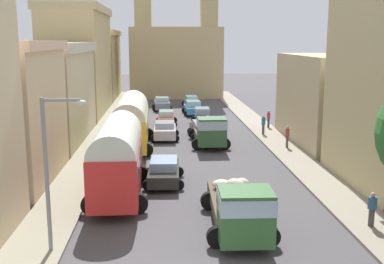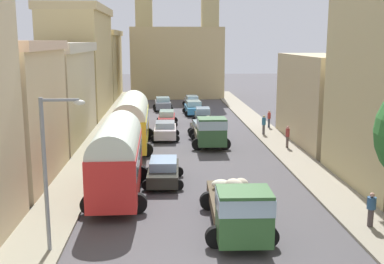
# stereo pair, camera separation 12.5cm
# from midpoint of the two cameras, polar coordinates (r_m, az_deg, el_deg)

# --- Properties ---
(ground_plane) EXTENTS (154.00, 154.00, 0.00)m
(ground_plane) POSITION_cam_midpoint_polar(r_m,az_deg,el_deg) (41.46, -0.77, -0.48)
(ground_plane) COLOR #4D4A4D
(sidewalk_left) EXTENTS (2.50, 70.00, 0.14)m
(sidewalk_left) POSITION_cam_midpoint_polar(r_m,az_deg,el_deg) (41.73, -10.77, -0.50)
(sidewalk_left) COLOR gray
(sidewalk_left) RESTS_ON ground
(sidewalk_right) EXTENTS (2.50, 70.00, 0.14)m
(sidewalk_right) POSITION_cam_midpoint_polar(r_m,az_deg,el_deg) (42.41, 9.06, -0.26)
(sidewalk_right) COLOR gray
(sidewalk_right) RESTS_ON ground
(building_left_1) EXTENTS (5.60, 9.11, 8.23)m
(building_left_1) POSITION_cam_midpoint_polar(r_m,az_deg,el_deg) (29.33, -21.55, 2.17)
(building_left_1) COLOR beige
(building_left_1) RESTS_ON ground
(building_left_2) EXTENTS (6.13, 13.02, 8.04)m
(building_left_2) POSITION_cam_midpoint_polar(r_m,az_deg,el_deg) (40.56, -16.88, 4.59)
(building_left_2) COLOR #C7B894
(building_left_2) RESTS_ON ground
(building_left_3) EXTENTS (6.34, 14.88, 11.91)m
(building_left_3) POSITION_cam_midpoint_polar(r_m,az_deg,el_deg) (54.99, -13.57, 8.34)
(building_left_3) COLOR tan
(building_left_3) RESTS_ON ground
(building_left_4) EXTENTS (5.93, 13.40, 9.57)m
(building_left_4) POSITION_cam_midpoint_polar(r_m,az_deg,el_deg) (69.77, -11.29, 7.97)
(building_left_4) COLOR tan
(building_left_4) RESTS_ON ground
(building_right_2) EXTENTS (4.11, 12.05, 7.09)m
(building_right_2) POSITION_cam_midpoint_polar(r_m,az_deg,el_deg) (39.60, 14.94, 3.81)
(building_right_2) COLOR tan
(building_right_2) RESTS_ON ground
(distant_church) EXTENTS (13.15, 6.14, 18.31)m
(distant_church) POSITION_cam_midpoint_polar(r_m,az_deg,el_deg) (69.22, -1.97, 9.06)
(distant_church) COLOR tan
(distant_church) RESTS_ON ground
(parked_bus_0) EXTENTS (3.28, 8.11, 4.11)m
(parked_bus_0) POSITION_cam_midpoint_polar(r_m,az_deg,el_deg) (25.24, -9.07, -2.80)
(parked_bus_0) COLOR red
(parked_bus_0) RESTS_ON ground
(parked_bus_1) EXTENTS (3.45, 9.53, 4.02)m
(parked_bus_1) POSITION_cam_midpoint_polar(r_m,az_deg,el_deg) (36.80, -7.43, 1.45)
(parked_bus_1) COLOR yellow
(parked_bus_1) RESTS_ON ground
(cargo_truck_0) EXTENTS (3.11, 7.38, 2.53)m
(cargo_truck_0) POSITION_cam_midpoint_polar(r_m,az_deg,el_deg) (20.51, 5.58, -8.97)
(cargo_truck_0) COLOR #305C2D
(cargo_truck_0) RESTS_ON ground
(cargo_truck_1) EXTENTS (3.03, 7.05, 2.52)m
(cargo_truck_1) POSITION_cam_midpoint_polar(r_m,az_deg,el_deg) (37.20, 2.03, 0.18)
(cargo_truck_1) COLOR #305933
(cargo_truck_1) RESTS_ON ground
(car_0) EXTENTS (2.53, 4.43, 1.40)m
(car_0) POSITION_cam_midpoint_polar(r_m,az_deg,el_deg) (40.77, 1.19, 0.36)
(car_0) COLOR black
(car_0) RESTS_ON ground
(car_1) EXTENTS (2.21, 3.87, 1.68)m
(car_1) POSITION_cam_midpoint_polar(r_m,az_deg,el_deg) (46.98, 1.17, 1.91)
(car_1) COLOR #242B2D
(car_1) RESTS_ON ground
(car_2) EXTENTS (2.45, 4.35, 1.57)m
(car_2) POSITION_cam_midpoint_polar(r_m,az_deg,el_deg) (53.23, 0.04, 2.94)
(car_2) COLOR #3888BF
(car_2) RESTS_ON ground
(car_3) EXTENTS (2.28, 4.32, 1.45)m
(car_3) POSITION_cam_midpoint_polar(r_m,az_deg,el_deg) (59.25, -0.17, 3.72)
(car_3) COLOR silver
(car_3) RESTS_ON ground
(car_4) EXTENTS (2.43, 4.40, 1.44)m
(car_4) POSITION_cam_midpoint_polar(r_m,az_deg,el_deg) (27.82, -3.52, -4.69)
(car_4) COLOR #292921
(car_4) RESTS_ON ground
(car_5) EXTENTS (2.44, 3.87, 1.51)m
(car_5) POSITION_cam_midpoint_polar(r_m,az_deg,el_deg) (39.98, -3.35, 0.20)
(car_5) COLOR silver
(car_5) RESTS_ON ground
(car_6) EXTENTS (2.24, 4.13, 1.46)m
(car_6) POSITION_cam_midpoint_polar(r_m,az_deg,el_deg) (46.61, -3.19, 1.71)
(car_6) COLOR #AC2F31
(car_6) RESTS_ON ground
(car_7) EXTENTS (2.45, 3.78, 1.56)m
(car_7) POSITION_cam_midpoint_polar(r_m,az_deg,el_deg) (56.63, -3.68, 3.41)
(car_7) COLOR gray
(car_7) RESTS_ON ground
(pedestrian_1) EXTENTS (0.37, 0.37, 1.83)m
(pedestrian_1) POSITION_cam_midpoint_polar(r_m,az_deg,el_deg) (36.98, 11.29, -0.42)
(pedestrian_1) COLOR brown
(pedestrian_1) RESTS_ON ground
(pedestrian_2) EXTENTS (0.42, 0.42, 1.83)m
(pedestrian_2) POSITION_cam_midpoint_polar(r_m,az_deg,el_deg) (41.78, 8.49, 0.95)
(pedestrian_2) COLOR #4B4646
(pedestrian_2) RESTS_ON ground
(pedestrian_3) EXTENTS (0.40, 0.40, 1.75)m
(pedestrian_3) POSITION_cam_midpoint_polar(r_m,az_deg,el_deg) (45.21, 9.11, 1.65)
(pedestrian_3) COLOR #2F3441
(pedestrian_3) RESTS_ON ground
(pedestrian_4) EXTENTS (0.44, 0.44, 1.69)m
(pedestrian_4) POSITION_cam_midpoint_polar(r_m,az_deg,el_deg) (22.57, 20.67, -8.59)
(pedestrian_4) COLOR #483E3E
(pedestrian_4) RESTS_ON ground
(streetlamp_near) EXTENTS (1.71, 0.28, 6.16)m
(streetlamp_near) POSITION_cam_midpoint_polar(r_m,az_deg,el_deg) (18.79, -16.65, -3.48)
(streetlamp_near) COLOR gray
(streetlamp_near) RESTS_ON ground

